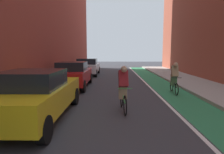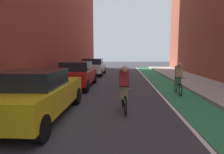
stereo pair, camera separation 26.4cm
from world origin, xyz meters
name	(u,v)px [view 2 (the right image)]	position (x,y,z in m)	size (l,w,h in m)	color
ground_plane	(121,99)	(0.00, 12.83, 0.00)	(74.07, 74.07, 0.00)	#38383D
bike_lane_paint	(174,91)	(2.87, 14.83, 0.00)	(1.60, 33.67, 0.00)	#2D8451
lane_divider_stripe	(157,91)	(1.97, 14.83, 0.00)	(0.12, 33.67, 0.00)	white
sidewalk_right	(216,90)	(5.08, 14.83, 0.07)	(2.82, 33.67, 0.14)	#A8A59E
parked_sedan_yellow_cab	(36,94)	(-2.62, 10.11, 0.79)	(1.95, 4.53, 1.53)	yellow
parked_sedan_red	(77,74)	(-2.62, 15.74, 0.78)	(1.87, 4.28, 1.53)	red
parked_sedan_white	(93,67)	(-2.62, 22.21, 0.79)	(1.98, 4.34, 1.53)	silver
cyclist_trailing	(124,87)	(0.13, 11.01, 0.85)	(0.48, 1.72, 1.62)	black
cyclist_far	(178,78)	(2.87, 14.13, 0.80)	(0.48, 1.65, 1.58)	black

